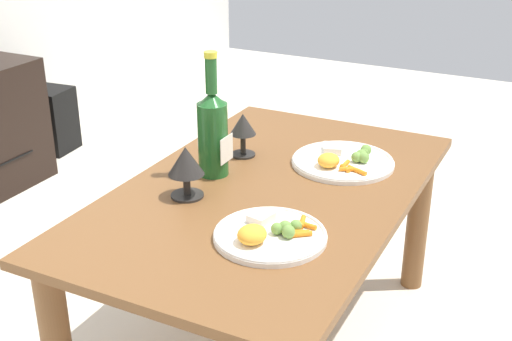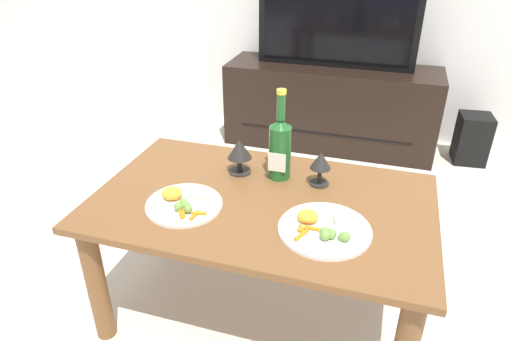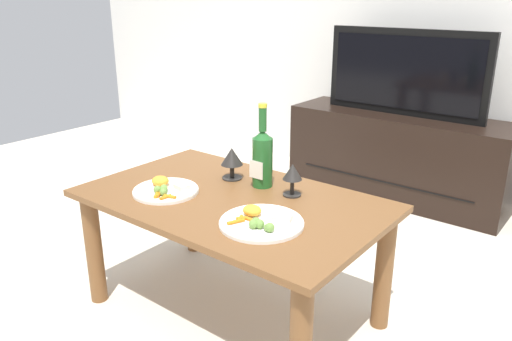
{
  "view_description": "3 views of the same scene",
  "coord_description": "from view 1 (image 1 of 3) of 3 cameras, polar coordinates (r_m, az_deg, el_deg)",
  "views": [
    {
      "loc": [
        -1.45,
        -0.7,
        1.28
      ],
      "look_at": [
        -0.04,
        0.01,
        0.58
      ],
      "focal_mm": 47.31,
      "sensor_mm": 36.0,
      "label": 1
    },
    {
      "loc": [
        0.37,
        -1.27,
        1.36
      ],
      "look_at": [
        -0.03,
        0.02,
        0.62
      ],
      "focal_mm": 31.67,
      "sensor_mm": 36.0,
      "label": 2
    },
    {
      "loc": [
        1.19,
        -1.36,
        1.26
      ],
      "look_at": [
        0.05,
        0.09,
        0.61
      ],
      "focal_mm": 35.4,
      "sensor_mm": 36.0,
      "label": 3
    }
  ],
  "objects": [
    {
      "name": "dining_table",
      "position": [
        1.82,
        0.96,
        -4.18
      ],
      "size": [
        1.17,
        0.72,
        0.52
      ],
      "color": "brown",
      "rests_on": "ground_plane"
    },
    {
      "name": "floor_speaker",
      "position": [
        3.5,
        -16.88,
        4.13
      ],
      "size": [
        0.21,
        0.21,
        0.32
      ],
      "primitive_type": "cube",
      "rotation": [
        0.0,
        0.0,
        0.09
      ],
      "color": "black",
      "rests_on": "ground_plane"
    },
    {
      "name": "wine_bottle",
      "position": [
        1.81,
        -3.68,
        3.47
      ],
      "size": [
        0.08,
        0.08,
        0.34
      ],
      "color": "#1E5923",
      "rests_on": "dining_table"
    },
    {
      "name": "goblet_left",
      "position": [
        1.7,
        -5.95,
        0.59
      ],
      "size": [
        0.09,
        0.09,
        0.14
      ],
      "color": "black",
      "rests_on": "dining_table"
    },
    {
      "name": "goblet_right",
      "position": [
        1.95,
        -1.11,
        3.7
      ],
      "size": [
        0.08,
        0.08,
        0.13
      ],
      "color": "black",
      "rests_on": "dining_table"
    },
    {
      "name": "dinner_plate_left",
      "position": [
        1.53,
        1.15,
        -5.38
      ],
      "size": [
        0.26,
        0.26,
        0.05
      ],
      "color": "white",
      "rests_on": "dining_table"
    },
    {
      "name": "dinner_plate_right",
      "position": [
        1.93,
        7.36,
        0.84
      ],
      "size": [
        0.29,
        0.29,
        0.05
      ],
      "color": "white",
      "rests_on": "dining_table"
    }
  ]
}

